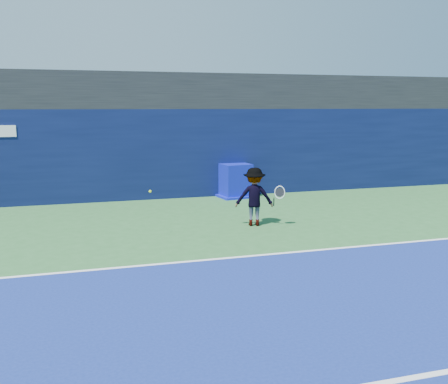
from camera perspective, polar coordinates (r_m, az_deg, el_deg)
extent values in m
plane|color=#2D642F|center=(7.76, 7.77, -13.84)|extent=(80.00, 80.00, 0.00)
cube|color=white|center=(10.39, 0.98, -7.51)|extent=(24.00, 0.10, 0.01)
cube|color=black|center=(18.22, -7.11, 11.30)|extent=(36.00, 3.00, 1.20)
cube|color=#0A1239|center=(17.30, -6.43, 4.43)|extent=(36.00, 1.00, 3.00)
cube|color=#0B12A2|center=(17.23, 1.23, 1.36)|extent=(1.10, 1.10, 1.15)
cube|color=#0C12B4|center=(17.32, 1.22, -0.39)|extent=(1.37, 1.37, 0.08)
imported|color=white|center=(13.04, 3.48, -0.54)|extent=(1.11, 0.83, 1.53)
cylinder|color=black|center=(12.99, 5.71, -1.12)|extent=(0.07, 0.13, 0.24)
torus|color=white|center=(12.95, 6.39, -0.04)|extent=(0.28, 0.16, 0.27)
cylinder|color=black|center=(12.95, 6.39, -0.04)|extent=(0.24, 0.12, 0.23)
sphere|color=#CCF01A|center=(11.87, -8.44, 0.08)|extent=(0.06, 0.06, 0.06)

